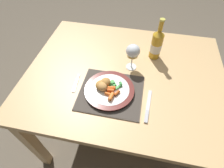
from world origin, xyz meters
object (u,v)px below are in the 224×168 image
Objects in this scene: table_knife at (148,109)px; fork at (76,84)px; dinner_plate at (109,90)px; dining_table at (124,82)px; bottle at (157,44)px; wine_glass at (133,52)px.

fork is at bearing 168.73° from table_knife.
dinner_plate is at bearing 162.24° from table_knife.
dining_table is at bearing 30.14° from fork.
fork is at bearing 176.03° from dinner_plate.
dinner_plate reaches higher than table_knife.
table_knife is at bearing -11.27° from fork.
fork is 0.51× the size of bottle.
fork is at bearing -142.06° from bottle.
dining_table is at bearing -132.25° from bottle.
dining_table is at bearing 122.98° from table_knife.
dinner_plate is 1.02× the size of bottle.
fork is 0.67× the size of table_knife.
table_knife is at bearing -91.35° from bottle.
wine_glass is 0.62× the size of bottle.
dining_table is 4.38× the size of dinner_plate.
table_knife is (0.15, -0.23, 0.10)m from dining_table.
dining_table is 0.21m from dinner_plate.
bottle is (0.01, 0.41, 0.09)m from table_knife.
table_knife is (0.41, -0.08, 0.00)m from fork.
wine_glass reaches higher than fork.
fork is at bearing -149.86° from dining_table.
bottle is (0.22, 0.34, 0.08)m from dinner_plate.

